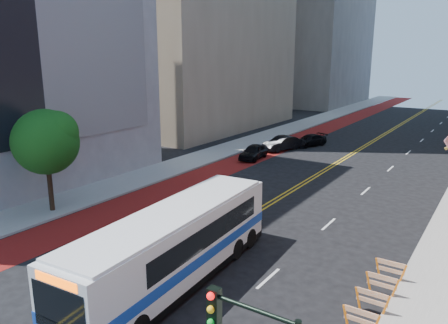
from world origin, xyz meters
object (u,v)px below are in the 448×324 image
street_tree (47,139)px  car_a (254,152)px  transit_bus (176,245)px  car_b (282,143)px  car_c (310,140)px

street_tree → car_a: bearing=79.7°
car_a → transit_bus: bearing=-74.4°
car_a → car_b: bearing=78.1°
transit_bus → car_c: (-6.75, 31.96, -1.19)m
car_a → street_tree: bearing=-106.0°
street_tree → transit_bus: 13.28m
street_tree → transit_bus: bearing=-11.6°
car_b → car_c: 4.11m
car_a → car_c: bearing=70.5°
car_a → car_c: 9.28m
street_tree → car_b: 26.28m
car_a → car_b: (0.57, 5.25, 0.04)m
transit_bus → street_tree: bearing=164.7°
street_tree → transit_bus: size_ratio=0.52×
transit_bus → car_c: bearing=98.2°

